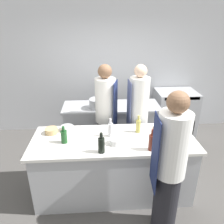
{
  "coord_description": "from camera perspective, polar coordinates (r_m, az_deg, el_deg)",
  "views": [
    {
      "loc": [
        -0.2,
        -2.61,
        2.45
      ],
      "look_at": [
        0.0,
        0.35,
        1.15
      ],
      "focal_mm": 35.0,
      "sensor_mm": 36.0,
      "label": 1
    }
  ],
  "objects": [
    {
      "name": "bottle_sauce",
      "position": [
        3.07,
        14.75,
        -5.73
      ],
      "size": [
        0.09,
        0.09,
        0.21
      ],
      "color": "#2D5175",
      "rests_on": "prep_counter"
    },
    {
      "name": "bowl_ceramic_blue",
      "position": [
        3.31,
        -11.65,
        -4.16
      ],
      "size": [
        0.19,
        0.19,
        0.06
      ],
      "color": "#B7BABC",
      "rests_on": "prep_counter"
    },
    {
      "name": "prep_counter",
      "position": [
        3.3,
        0.42,
        -13.72
      ],
      "size": [
        2.26,
        0.87,
        0.9
      ],
      "color": "#A8AAAF",
      "rests_on": "ground_plane"
    },
    {
      "name": "cutting_board",
      "position": [
        3.35,
        14.21,
        -4.57
      ],
      "size": [
        0.39,
        0.22,
        0.01
      ],
      "color": "olive",
      "rests_on": "prep_counter"
    },
    {
      "name": "oven_range",
      "position": [
        5.06,
        15.98,
        -0.15
      ],
      "size": [
        0.85,
        0.68,
        0.98
      ],
      "color": "#A8AAAF",
      "rests_on": "ground_plane"
    },
    {
      "name": "bottle_vinegar",
      "position": [
        2.79,
        10.4,
        -7.67
      ],
      "size": [
        0.09,
        0.09,
        0.29
      ],
      "color": "#5B2319",
      "rests_on": "prep_counter"
    },
    {
      "name": "wall_back",
      "position": [
        4.86,
        -1.44,
        11.1
      ],
      "size": [
        8.0,
        0.06,
        2.8
      ],
      "color": "silver",
      "rests_on": "ground_plane"
    },
    {
      "name": "bottle_water",
      "position": [
        2.98,
        -12.43,
        -6.21
      ],
      "size": [
        0.08,
        0.08,
        0.24
      ],
      "color": "#19471E",
      "rests_on": "prep_counter"
    },
    {
      "name": "chef_at_prep_near",
      "position": [
        2.59,
        14.75,
        -13.81
      ],
      "size": [
        0.37,
        0.35,
        1.81
      ],
      "rotation": [
        0.0,
        0.0,
        1.5
      ],
      "color": "black",
      "rests_on": "ground_plane"
    },
    {
      "name": "chef_at_stove",
      "position": [
        3.71,
        -1.66,
        -1.06
      ],
      "size": [
        0.38,
        0.37,
        1.78
      ],
      "rotation": [
        0.0,
        0.0,
        -1.83
      ],
      "color": "black",
      "rests_on": "ground_plane"
    },
    {
      "name": "bottle_wine",
      "position": [
        2.71,
        -2.79,
        -8.52
      ],
      "size": [
        0.08,
        0.08,
        0.27
      ],
      "color": "black",
      "rests_on": "prep_counter"
    },
    {
      "name": "pass_counter",
      "position": [
        4.34,
        -0.14,
        -3.83
      ],
      "size": [
        1.83,
        0.64,
        0.9
      ],
      "color": "#A8AAAF",
      "rests_on": "ground_plane"
    },
    {
      "name": "ground_plane",
      "position": [
        3.59,
        0.4,
        -19.49
      ],
      "size": [
        16.0,
        16.0,
        0.0
      ],
      "primitive_type": "plane",
      "color": "#4C4947"
    },
    {
      "name": "stockpot",
      "position": [
        4.0,
        -3.94,
        2.19
      ],
      "size": [
        0.29,
        0.29,
        0.18
      ],
      "color": "#A8AAAF",
      "rests_on": "pass_counter"
    },
    {
      "name": "bowl_prep_small",
      "position": [
        3.28,
        -15.52,
        -4.75
      ],
      "size": [
        0.18,
        0.18,
        0.08
      ],
      "color": "tan",
      "rests_on": "prep_counter"
    },
    {
      "name": "bottle_cooking_oil",
      "position": [
        3.18,
        6.87,
        -3.53
      ],
      "size": [
        0.07,
        0.07,
        0.26
      ],
      "color": "#B2A84C",
      "rests_on": "prep_counter"
    },
    {
      "name": "bowl_mixing_large",
      "position": [
        2.91,
        0.89,
        -7.66
      ],
      "size": [
        0.16,
        0.16,
        0.08
      ],
      "color": "white",
      "rests_on": "prep_counter"
    },
    {
      "name": "bottle_olive_oil",
      "position": [
        3.05,
        -0.39,
        -4.56
      ],
      "size": [
        0.07,
        0.07,
        0.27
      ],
      "color": "silver",
      "rests_on": "prep_counter"
    },
    {
      "name": "chef_at_pass_far",
      "position": [
        3.68,
        6.81,
        -1.37
      ],
      "size": [
        0.34,
        0.32,
        1.79
      ],
      "rotation": [
        0.0,
        0.0,
        1.61
      ],
      "color": "black",
      "rests_on": "ground_plane"
    }
  ]
}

